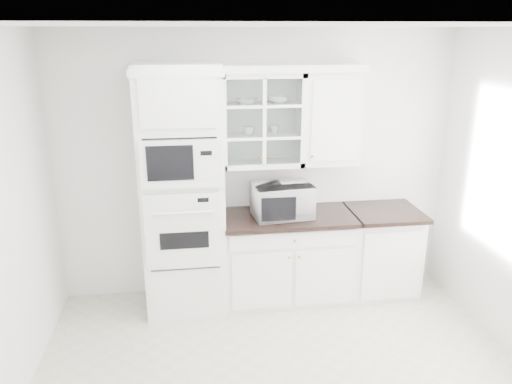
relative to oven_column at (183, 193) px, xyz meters
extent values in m
cube|color=white|center=(0.75, 0.32, 0.15)|extent=(4.00, 0.02, 2.70)
cube|color=white|center=(0.75, -1.42, 1.49)|extent=(4.00, 3.50, 0.02)
cube|color=white|center=(0.00, 0.01, 0.00)|extent=(0.76, 0.65, 2.40)
cube|color=white|center=(0.00, -0.33, -0.26)|extent=(0.70, 0.03, 0.72)
cube|color=black|center=(0.00, -0.35, -0.34)|extent=(0.44, 0.01, 0.16)
cube|color=white|center=(0.00, -0.33, 0.37)|extent=(0.70, 0.03, 0.43)
cube|color=black|center=(-0.09, -0.35, 0.39)|extent=(0.40, 0.01, 0.31)
cube|color=white|center=(1.03, 0.03, -0.76)|extent=(1.30, 0.60, 0.88)
cube|color=black|center=(1.03, 0.00, -0.30)|extent=(1.32, 0.67, 0.04)
cube|color=white|center=(2.03, 0.03, -0.76)|extent=(0.70, 0.60, 0.88)
cube|color=black|center=(2.03, 0.00, -0.30)|extent=(0.72, 0.67, 0.04)
cube|color=white|center=(0.78, 0.17, 0.65)|extent=(0.80, 0.33, 0.90)
cube|color=white|center=(0.78, 0.17, 0.50)|extent=(0.74, 0.29, 0.02)
cube|color=white|center=(0.78, 0.17, 0.80)|extent=(0.74, 0.29, 0.02)
cube|color=white|center=(1.46, 0.17, 0.65)|extent=(0.55, 0.33, 0.90)
cube|color=white|center=(0.68, 0.14, 1.14)|extent=(2.14, 0.38, 0.07)
imported|color=white|center=(0.96, 0.01, -0.12)|extent=(0.61, 0.53, 0.33)
imported|color=white|center=(0.63, 0.15, 0.83)|extent=(0.23, 0.23, 0.05)
imported|color=white|center=(0.94, 0.18, 0.84)|extent=(0.21, 0.21, 0.06)
imported|color=white|center=(0.65, 0.15, 0.55)|extent=(0.13, 0.13, 0.08)
imported|color=white|center=(0.91, 0.18, 0.55)|extent=(0.10, 0.10, 0.09)
camera|label=1|loc=(0.07, -4.54, 1.48)|focal=35.00mm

